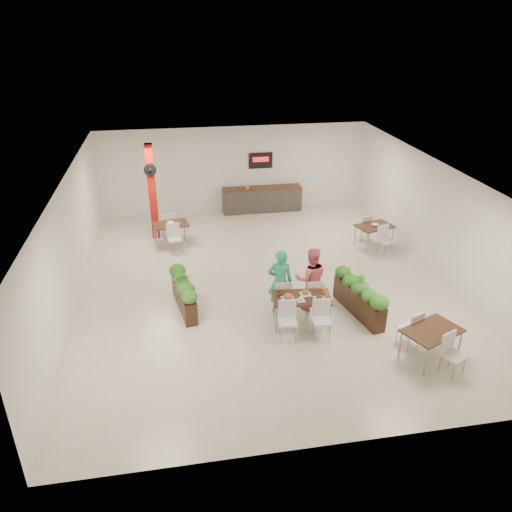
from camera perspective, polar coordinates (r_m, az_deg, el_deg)
The scene contains 12 objects.
ground at distance 14.14m, azimuth 0.87°, elevation -3.09°, with size 12.00×12.00×0.00m, color beige.
room_shell at distance 13.28m, azimuth 0.93°, elevation 4.50°, with size 10.10×12.10×3.22m.
red_column at distance 16.77m, azimuth -11.77°, elevation 7.27°, with size 0.40×0.41×3.20m.
service_counter at distance 19.19m, azimuth 0.68°, elevation 6.56°, with size 3.00×0.64×2.20m.
main_table at distance 12.09m, azimuth 5.21°, elevation -5.16°, with size 1.49×1.76×0.92m.
diner_man at distance 12.45m, azimuth 2.76°, elevation -2.94°, with size 0.62×0.41×1.71m, color #26A575.
diner_woman at distance 12.63m, azimuth 6.30°, elevation -2.65°, with size 0.82×0.64×1.70m, color #F66D77.
planter_left at distance 12.86m, azimuth -8.27°, elevation -3.95°, with size 0.64×1.93×1.01m.
planter_right at distance 12.77m, azimuth 11.71°, elevation -4.48°, with size 0.73×2.03×1.08m.
side_table_a at distance 16.44m, azimuth -9.70°, elevation 3.26°, with size 1.22×1.67×0.92m.
side_table_b at distance 16.50m, azimuth 13.37°, elevation 3.00°, with size 1.30×1.67×0.92m.
side_table_c at distance 11.53m, azimuth 19.44°, elevation -8.48°, with size 1.45×1.65×0.92m.
Camera 1 is at (-2.34, -12.13, 6.86)m, focal length 35.00 mm.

